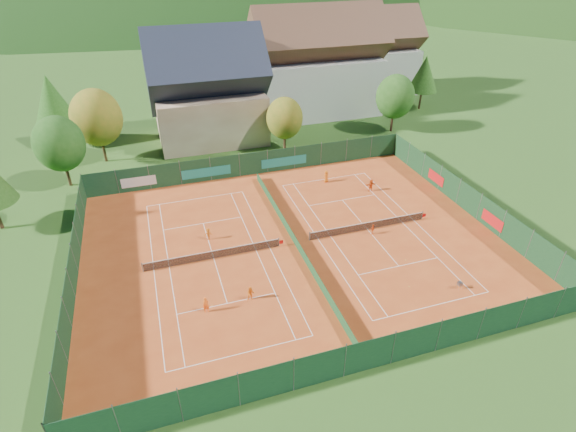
% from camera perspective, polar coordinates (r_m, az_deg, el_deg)
% --- Properties ---
extents(ground, '(600.00, 600.00, 0.00)m').
position_cam_1_polar(ground, '(44.40, 0.80, -3.51)').
color(ground, '#275019').
rests_on(ground, ground).
extents(clay_pad, '(40.00, 32.00, 0.01)m').
position_cam_1_polar(clay_pad, '(44.38, 0.80, -3.49)').
color(clay_pad, '#B4451A').
rests_on(clay_pad, ground).
extents(court_markings_left, '(11.03, 23.83, 0.00)m').
position_cam_1_polar(court_markings_left, '(42.96, -9.41, -5.34)').
color(court_markings_left, white).
rests_on(court_markings_left, ground).
extents(court_markings_right, '(11.03, 23.83, 0.00)m').
position_cam_1_polar(court_markings_right, '(47.13, 10.06, -1.69)').
color(court_markings_right, white).
rests_on(court_markings_right, ground).
extents(tennis_net_left, '(13.30, 0.10, 1.02)m').
position_cam_1_polar(tennis_net_left, '(42.68, -9.26, -4.78)').
color(tennis_net_left, '#59595B').
rests_on(tennis_net_left, ground).
extents(tennis_net_right, '(13.30, 0.10, 1.02)m').
position_cam_1_polar(tennis_net_right, '(46.93, 10.28, -1.15)').
color(tennis_net_right, '#59595B').
rests_on(tennis_net_right, ground).
extents(court_divider, '(0.03, 28.80, 1.00)m').
position_cam_1_polar(court_divider, '(44.10, 0.80, -2.96)').
color(court_divider, '#163D1D').
rests_on(court_divider, ground).
extents(fence_north, '(40.00, 0.10, 3.00)m').
position_cam_1_polar(fence_north, '(56.88, -4.82, 6.58)').
color(fence_north, '#163D23').
rests_on(fence_north, ground).
extents(fence_south, '(40.00, 0.04, 3.00)m').
position_cam_1_polar(fence_south, '(32.51, 10.29, -16.96)').
color(fence_south, '#153B22').
rests_on(fence_south, ground).
extents(fence_west, '(0.04, 32.00, 3.00)m').
position_cam_1_polar(fence_west, '(42.72, -25.69, -6.31)').
color(fence_west, '#153B1E').
rests_on(fence_west, ground).
extents(fence_east, '(0.09, 32.00, 3.00)m').
position_cam_1_polar(fence_east, '(52.62, 21.91, 2.01)').
color(fence_east, '#123218').
rests_on(fence_east, ground).
extents(chalet, '(16.20, 12.00, 16.00)m').
position_cam_1_polar(chalet, '(67.55, -10.15, 15.04)').
color(chalet, beige).
rests_on(chalet, ground).
extents(hotel_block_a, '(21.60, 11.00, 17.25)m').
position_cam_1_polar(hotel_block_a, '(77.68, 3.67, 18.22)').
color(hotel_block_a, silver).
rests_on(hotel_block_a, ground).
extents(hotel_block_b, '(17.28, 10.00, 15.50)m').
position_cam_1_polar(hotel_block_b, '(90.68, 10.48, 19.29)').
color(hotel_block_b, silver).
rests_on(hotel_block_b, ground).
extents(tree_west_front, '(5.72, 5.72, 8.69)m').
position_cam_1_polar(tree_west_front, '(58.79, -27.07, 8.16)').
color(tree_west_front, '#402B17').
rests_on(tree_west_front, ground).
extents(tree_west_mid, '(6.44, 6.44, 9.78)m').
position_cam_1_polar(tree_west_mid, '(63.64, -23.15, 11.41)').
color(tree_west_mid, '#453118').
rests_on(tree_west_mid, ground).
extents(tree_west_back, '(5.60, 5.60, 10.00)m').
position_cam_1_polar(tree_west_back, '(71.85, -27.85, 13.04)').
color(tree_west_back, '#4B321A').
rests_on(tree_west_back, ground).
extents(tree_center, '(5.01, 5.01, 7.60)m').
position_cam_1_polar(tree_center, '(62.57, -0.44, 12.32)').
color(tree_center, '#412717').
rests_on(tree_center, ground).
extents(tree_east_front, '(5.72, 5.72, 8.69)m').
position_cam_1_polar(tree_east_front, '(71.27, 13.44, 14.52)').
color(tree_east_front, '#402516').
rests_on(tree_east_front, ground).
extents(tree_east_mid, '(5.04, 5.04, 9.00)m').
position_cam_1_polar(tree_east_mid, '(82.84, 16.93, 16.91)').
color(tree_east_mid, '#4B301B').
rests_on(tree_east_mid, ground).
extents(tree_east_back, '(7.15, 7.15, 10.86)m').
position_cam_1_polar(tree_east_back, '(85.39, 9.25, 18.72)').
color(tree_east_back, '#4D2B1B').
rests_on(tree_east_back, ground).
extents(mountain_backdrop, '(820.00, 530.00, 242.00)m').
position_cam_1_polar(mountain_backdrop, '(278.48, -9.63, 17.96)').
color(mountain_backdrop, black).
rests_on(mountain_backdrop, ground).
extents(ball_hopper, '(0.34, 0.34, 0.80)m').
position_cam_1_polar(ball_hopper, '(41.43, 20.99, -8.03)').
color(ball_hopper, slate).
rests_on(ball_hopper, ground).
extents(loose_ball_0, '(0.07, 0.07, 0.07)m').
position_cam_1_polar(loose_ball_0, '(38.05, -9.63, -11.11)').
color(loose_ball_0, '#CCD833').
rests_on(loose_ball_0, ground).
extents(loose_ball_1, '(0.07, 0.07, 0.07)m').
position_cam_1_polar(loose_ball_1, '(40.63, 15.13, -8.64)').
color(loose_ball_1, '#CCD833').
rests_on(loose_ball_1, ground).
extents(loose_ball_2, '(0.07, 0.07, 0.07)m').
position_cam_1_polar(loose_ball_2, '(50.45, 2.45, 1.29)').
color(loose_ball_2, '#CCD833').
rests_on(loose_ball_2, ground).
extents(loose_ball_3, '(0.07, 0.07, 0.07)m').
position_cam_1_polar(loose_ball_3, '(52.50, -5.11, 2.50)').
color(loose_ball_3, '#CCD833').
rests_on(loose_ball_3, ground).
extents(loose_ball_4, '(0.07, 0.07, 0.07)m').
position_cam_1_polar(loose_ball_4, '(43.59, 14.71, -5.42)').
color(loose_ball_4, '#CCD833').
rests_on(loose_ball_4, ground).
extents(player_left_near, '(0.54, 0.36, 1.49)m').
position_cam_1_polar(player_left_near, '(37.10, -10.37, -11.05)').
color(player_left_near, orange).
rests_on(player_left_near, ground).
extents(player_left_mid, '(0.75, 0.64, 1.37)m').
position_cam_1_polar(player_left_mid, '(37.74, -4.75, -9.79)').
color(player_left_mid, orange).
rests_on(player_left_mid, ground).
extents(player_left_far, '(0.86, 0.53, 1.30)m').
position_cam_1_polar(player_left_far, '(45.29, -10.09, -2.25)').
color(player_left_far, '#D95F13').
rests_on(player_left_far, ground).
extents(player_right_near, '(0.67, 0.71, 1.18)m').
position_cam_1_polar(player_right_near, '(46.17, 10.70, -1.68)').
color(player_right_near, '#D34712').
rests_on(player_right_near, ground).
extents(player_right_far_a, '(0.86, 0.69, 1.53)m').
position_cam_1_polar(player_right_far_a, '(55.39, 4.86, 5.03)').
color(player_right_far_a, orange).
rests_on(player_right_far_a, ground).
extents(player_right_far_b, '(1.42, 0.49, 1.51)m').
position_cam_1_polar(player_right_far_b, '(54.06, 10.47, 3.86)').
color(player_right_far_b, '#DD4D13').
rests_on(player_right_far_b, ground).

